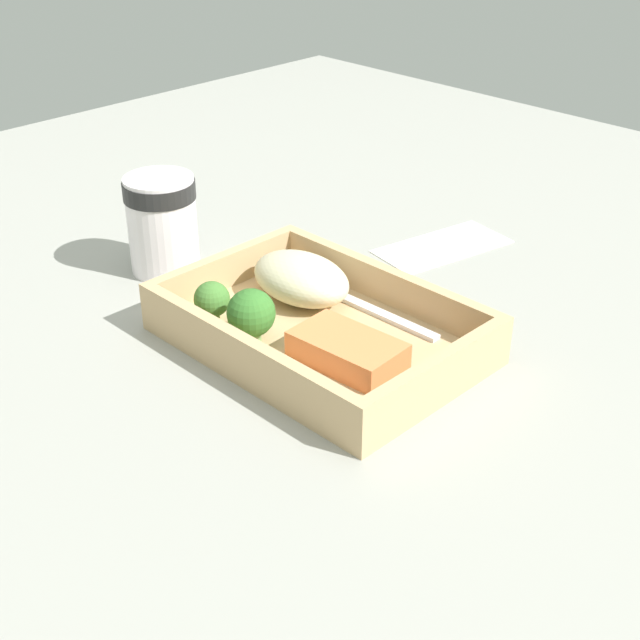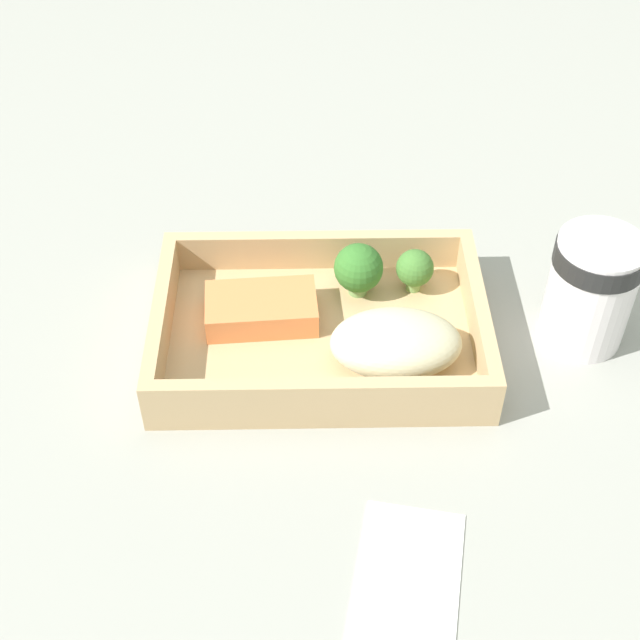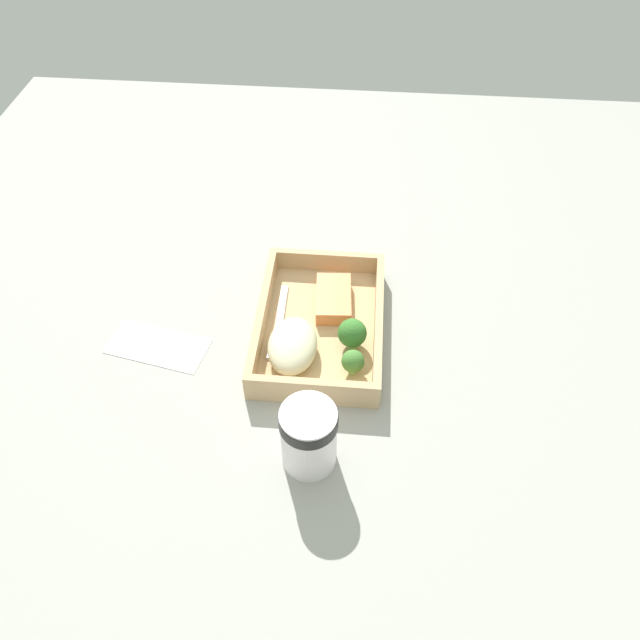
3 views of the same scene
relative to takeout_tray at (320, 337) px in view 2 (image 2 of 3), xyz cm
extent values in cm
cube|color=#9A9B92|center=(0.00, 0.00, -1.60)|extent=(160.00, 160.00, 2.00)
cube|color=tan|center=(0.00, 0.00, 0.00)|extent=(28.38, 19.47, 1.20)
cube|color=tan|center=(0.00, -9.14, 2.38)|extent=(28.38, 1.20, 3.57)
cube|color=tan|center=(0.00, 9.14, 2.38)|extent=(28.38, 1.20, 3.57)
cube|color=tan|center=(-13.59, 0.00, 2.38)|extent=(1.20, 17.07, 3.57)
cube|color=tan|center=(13.59, 0.00, 2.38)|extent=(1.20, 17.07, 3.57)
cube|color=#EE844A|center=(-5.11, 1.76, 1.84)|extent=(10.02, 6.24, 2.48)
ellipsoid|color=beige|center=(6.21, -3.59, 2.82)|extent=(10.95, 7.40, 4.44)
cylinder|color=#7DA65A|center=(8.63, 5.57, 1.38)|extent=(1.30, 1.30, 1.55)
sphere|color=#457931|center=(8.63, 5.57, 3.09)|extent=(3.41, 3.41, 3.41)
cylinder|color=#739E5B|center=(3.52, 5.19, 1.44)|extent=(1.69, 1.69, 1.68)
sphere|color=#36722A|center=(3.52, 5.19, 3.50)|extent=(4.44, 4.44, 4.44)
cube|color=silver|center=(-2.19, -6.51, 0.82)|extent=(12.42, 1.32, 0.44)
cube|color=silver|center=(5.71, -6.36, 0.82)|extent=(3.44, 2.26, 0.44)
cylinder|color=white|center=(22.93, 0.53, 4.64)|extent=(7.30, 7.30, 10.49)
cylinder|color=black|center=(22.93, 0.53, 8.54)|extent=(7.52, 7.52, 1.89)
cube|color=white|center=(5.32, -25.04, -0.48)|extent=(10.11, 16.57, 0.24)
camera|label=1|loc=(-49.79, 49.89, 42.41)|focal=50.00mm
camera|label=2|loc=(-0.95, -55.05, 55.16)|focal=50.00mm
camera|label=3|loc=(65.88, 5.71, 73.85)|focal=35.00mm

